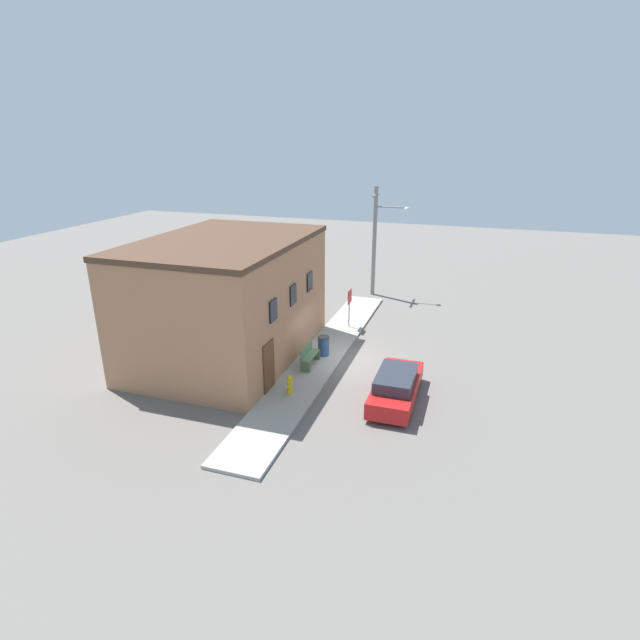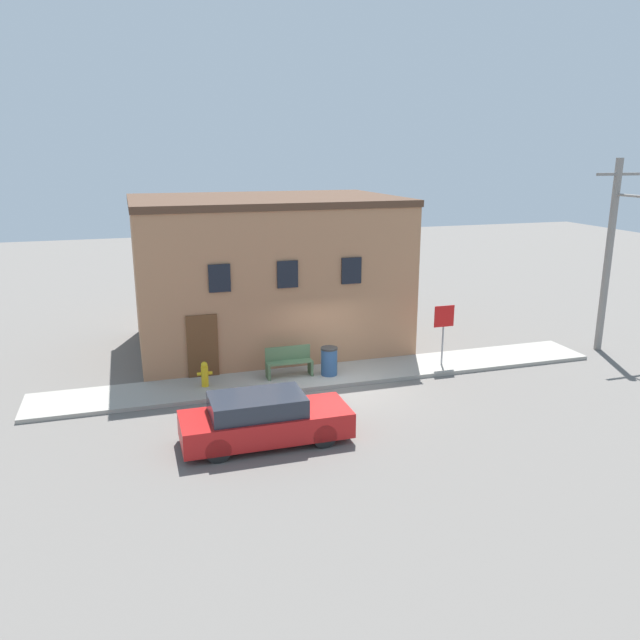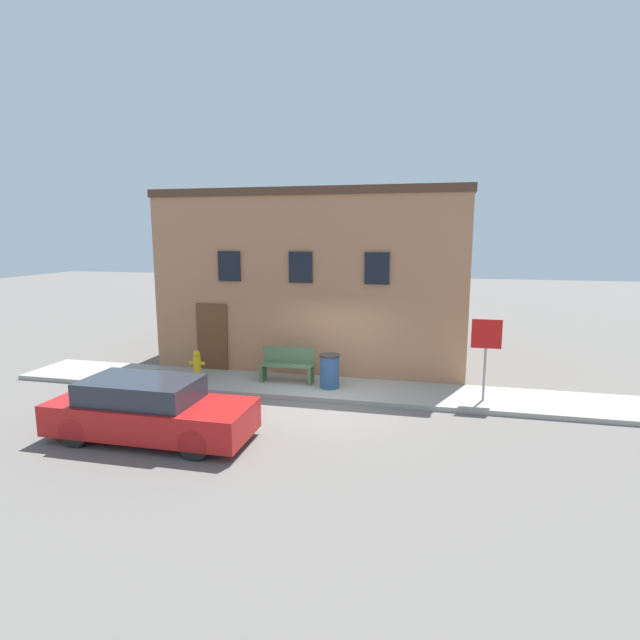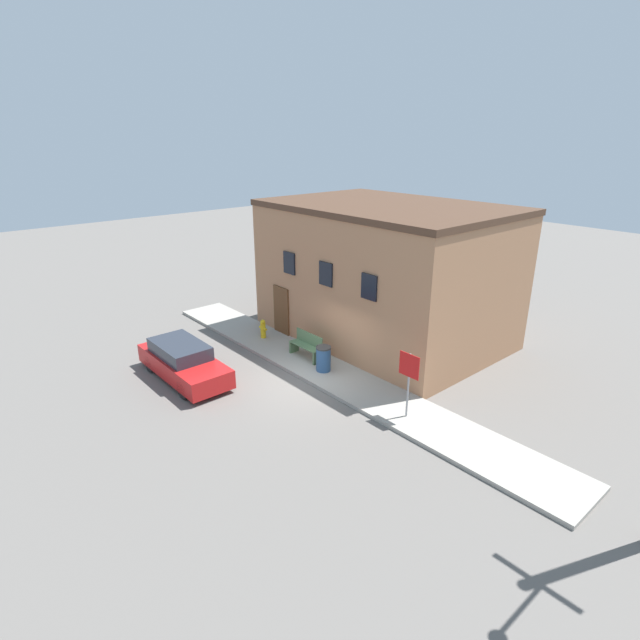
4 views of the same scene
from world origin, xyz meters
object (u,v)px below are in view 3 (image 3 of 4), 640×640
at_px(trash_bin, 329,371).
at_px(parked_car, 149,410).
at_px(stop_sign, 486,344).
at_px(fire_hydrant, 197,364).
at_px(bench, 287,365).

bearing_deg(trash_bin, parked_car, -127.39).
bearing_deg(parked_car, stop_sign, 28.30).
height_order(fire_hydrant, stop_sign, stop_sign).
relative_size(bench, trash_bin, 1.62).
distance_m(stop_sign, bench, 5.45).
xyz_separation_m(stop_sign, bench, (-5.34, 0.46, -1.00)).
xyz_separation_m(fire_hydrant, parked_car, (0.99, -4.15, 0.10)).
relative_size(fire_hydrant, bench, 0.53).
bearing_deg(fire_hydrant, trash_bin, -2.08).
height_order(fire_hydrant, bench, bench).
bearing_deg(bench, fire_hydrant, -177.25).
height_order(bench, parked_car, parked_car).
xyz_separation_m(fire_hydrant, bench, (2.75, 0.13, 0.08)).
relative_size(bench, parked_car, 0.35).
bearing_deg(stop_sign, fire_hydrant, 177.71).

